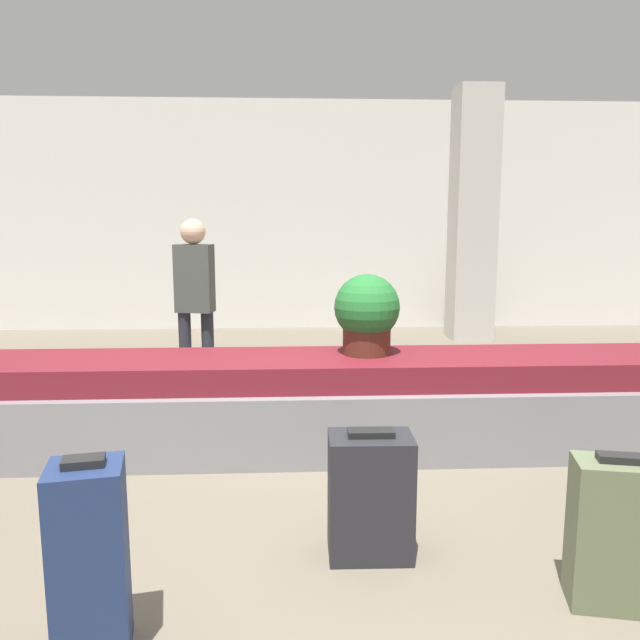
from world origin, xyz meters
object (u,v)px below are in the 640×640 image
(pillar, at_px, (473,216))
(suitcase_1, at_px, (370,495))
(suitcase_3, at_px, (618,533))
(traveler_0, at_px, (195,293))
(suitcase_0, at_px, (90,561))
(potted_plant_1, at_px, (367,313))

(pillar, distance_m, suitcase_1, 5.83)
(suitcase_3, distance_m, traveler_0, 3.91)
(pillar, xyz_separation_m, suitcase_3, (-1.06, -5.75, -1.29))
(suitcase_1, distance_m, traveler_0, 3.10)
(suitcase_1, relative_size, traveler_0, 0.39)
(suitcase_0, distance_m, suitcase_3, 2.03)
(suitcase_0, height_order, potted_plant_1, potted_plant_1)
(pillar, xyz_separation_m, traveler_0, (-3.20, -2.53, -0.68))
(suitcase_1, bearing_deg, suitcase_3, -23.50)
(potted_plant_1, xyz_separation_m, traveler_0, (-1.36, 1.31, -0.00))
(suitcase_3, relative_size, potted_plant_1, 1.16)
(pillar, relative_size, potted_plant_1, 5.82)
(suitcase_1, bearing_deg, pillar, 70.50)
(traveler_0, bearing_deg, suitcase_3, 134.41)
(potted_plant_1, distance_m, traveler_0, 1.88)
(suitcase_1, distance_m, potted_plant_1, 1.62)
(suitcase_0, distance_m, suitcase_1, 1.25)
(pillar, xyz_separation_m, suitcase_1, (-2.00, -5.32, -1.31))
(suitcase_1, height_order, suitcase_3, suitcase_3)
(suitcase_1, xyz_separation_m, suitcase_3, (0.94, -0.43, 0.02))
(suitcase_3, xyz_separation_m, potted_plant_1, (-0.78, 1.91, 0.61))
(pillar, bearing_deg, suitcase_0, -117.42)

